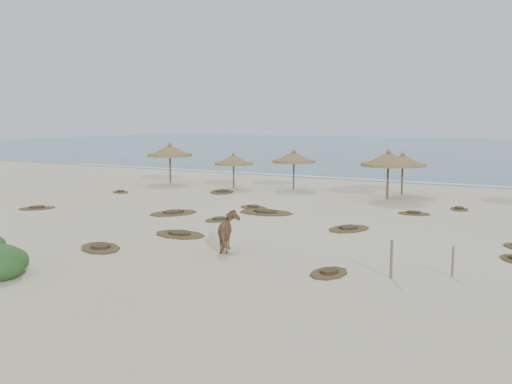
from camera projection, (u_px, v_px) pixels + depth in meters
ground at (221, 243)px, 23.54m from camera, size 160.00×160.00×0.00m
ocean at (480, 150)px, 88.60m from camera, size 200.00×100.00×0.01m
foam_line at (393, 181)px, 46.10m from camera, size 70.00×0.60×0.01m
palapa_0 at (170, 151)px, 44.44m from camera, size 4.56×4.56×3.23m
palapa_1 at (234, 160)px, 41.49m from camera, size 3.29×3.29×2.62m
palapa_2 at (294, 158)px, 40.92m from camera, size 3.87×3.87×2.90m
palapa_3 at (403, 161)px, 37.86m from camera, size 3.22×3.22×2.90m
palapa_4 at (388, 160)px, 35.77m from camera, size 4.24×4.24×3.19m
horse at (229, 232)px, 22.01m from camera, size 1.57×1.96×1.51m
fence_post_near at (391, 259)px, 18.28m from camera, size 0.12×0.12×1.24m
fence_post_far at (453, 261)px, 18.44m from camera, size 0.10×0.10×1.02m
scrub_0 at (37, 208)px, 32.18m from camera, size 2.23×2.34×0.16m
scrub_1 at (174, 213)px, 30.58m from camera, size 2.69×3.19×0.16m
scrub_2 at (219, 219)px, 28.57m from camera, size 1.52×1.87×0.16m
scrub_3 at (349, 228)px, 26.27m from camera, size 2.20×2.68×0.16m
scrub_6 at (222, 192)px, 39.16m from camera, size 2.54×2.95×0.16m
scrub_7 at (414, 213)px, 30.42m from camera, size 1.81×1.30×0.16m
scrub_8 at (121, 192)px, 39.11m from camera, size 1.76×1.52×0.16m
scrub_9 at (180, 234)px, 25.01m from camera, size 2.68×1.91×0.16m
scrub_10 at (459, 209)px, 31.88m from camera, size 1.33×1.68×0.16m
scrub_11 at (100, 247)px, 22.43m from camera, size 2.66×2.39×0.16m
scrub_12 at (329, 272)px, 18.82m from camera, size 1.22×1.78×0.16m
scrub_13 at (253, 207)px, 32.46m from camera, size 2.01×1.57×0.16m
scrub_15 at (266, 212)px, 30.76m from camera, size 3.14×2.15×0.16m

